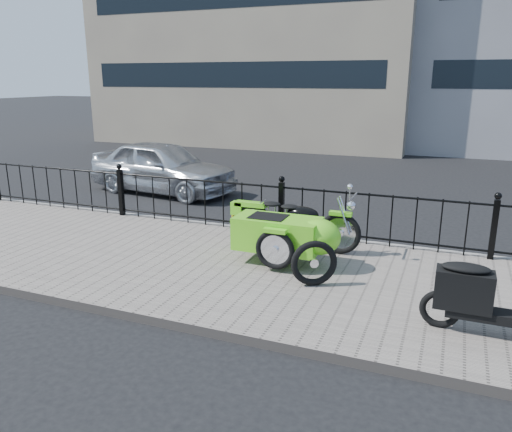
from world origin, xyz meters
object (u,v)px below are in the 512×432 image
at_px(motorcycle_sidecar, 291,232).
at_px(spare_tire, 314,263).
at_px(scooter, 490,298).
at_px(sedan_car, 162,167).

bearing_deg(motorcycle_sidecar, spare_tire, -53.53).
xyz_separation_m(motorcycle_sidecar, spare_tire, (0.58, -0.79, -0.15)).
distance_m(motorcycle_sidecar, scooter, 3.07).
distance_m(motorcycle_sidecar, sedan_car, 6.13).
bearing_deg(spare_tire, sedan_car, 138.81).
bearing_deg(spare_tire, scooter, -16.00).
relative_size(motorcycle_sidecar, scooter, 1.36).
relative_size(motorcycle_sidecar, spare_tire, 3.52).
height_order(spare_tire, sedan_car, sedan_car).
distance_m(motorcycle_sidecar, spare_tire, 0.99).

